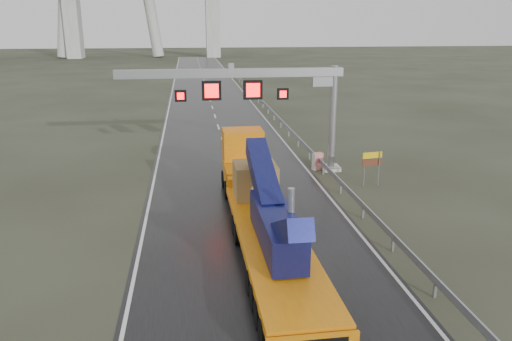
{
  "coord_description": "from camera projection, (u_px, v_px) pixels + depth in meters",
  "views": [
    {
      "loc": [
        -2.76,
        -14.58,
        9.91
      ],
      "look_at": [
        0.25,
        7.85,
        3.2
      ],
      "focal_mm": 35.0,
      "sensor_mm": 36.0,
      "label": 1
    }
  ],
  "objects": [
    {
      "name": "ground",
      "position": [
        279.0,
        325.0,
        17.02
      ],
      "size": [
        400.0,
        400.0,
        0.0
      ],
      "primitive_type": "plane",
      "color": "#2C2E20",
      "rests_on": "ground"
    },
    {
      "name": "road",
      "position": [
        215.0,
        116.0,
        55.02
      ],
      "size": [
        11.0,
        200.0,
        0.02
      ],
      "primitive_type": "cube",
      "color": "black",
      "rests_on": "ground"
    },
    {
      "name": "guardrail",
      "position": [
        287.0,
        127.0,
        46.1
      ],
      "size": [
        0.2,
        140.0,
        1.4
      ],
      "primitive_type": null,
      "color": "gray",
      "rests_on": "ground"
    },
    {
      "name": "sign_gantry",
      "position": [
        263.0,
        91.0,
        32.79
      ],
      "size": [
        14.9,
        1.2,
        7.42
      ],
      "color": "#A3A39F",
      "rests_on": "ground"
    },
    {
      "name": "heavy_haul_truck",
      "position": [
        259.0,
        195.0,
        24.84
      ],
      "size": [
        2.94,
        18.71,
        4.38
      ],
      "rotation": [
        0.0,
        0.0,
        0.01
      ],
      "color": "orange",
      "rests_on": "ground"
    },
    {
      "name": "exit_sign_pair",
      "position": [
        372.0,
        162.0,
        31.05
      ],
      "size": [
        1.31,
        0.28,
        2.26
      ],
      "rotation": [
        0.0,
        0.0,
        0.17
      ],
      "color": "gray",
      "rests_on": "ground"
    },
    {
      "name": "striped_barrier",
      "position": [
        318.0,
        161.0,
        34.93
      ],
      "size": [
        0.8,
        0.61,
        1.2
      ],
      "primitive_type": "cube",
      "rotation": [
        0.0,
        0.0,
        0.36
      ],
      "color": "red",
      "rests_on": "ground"
    }
  ]
}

